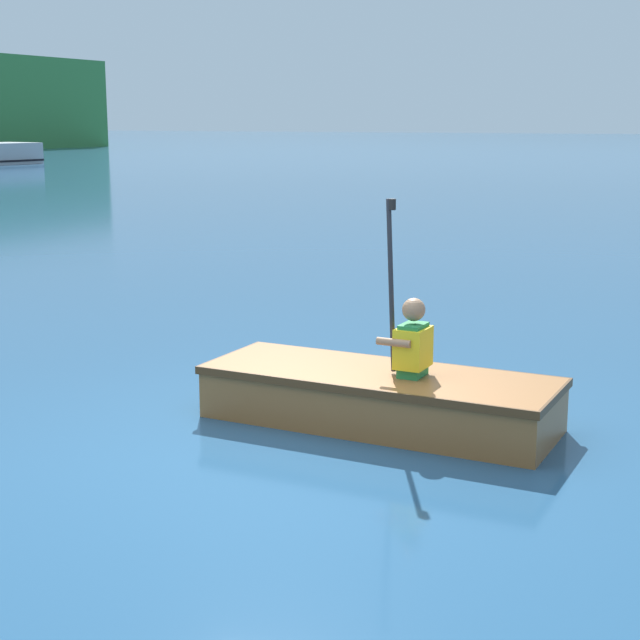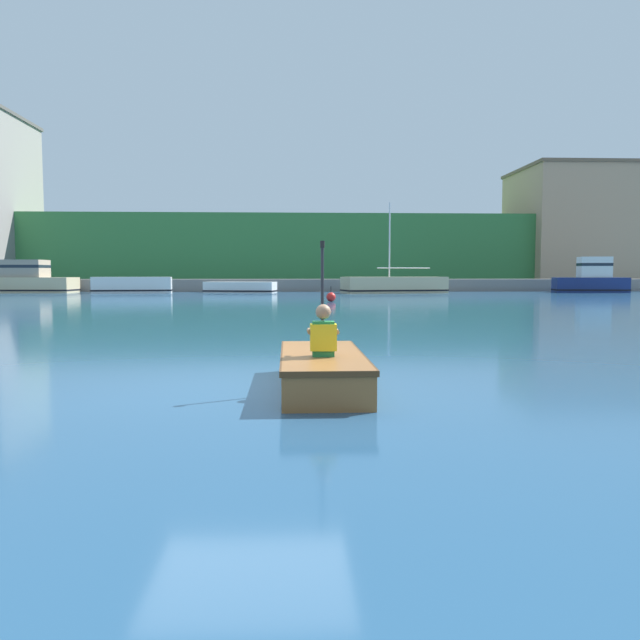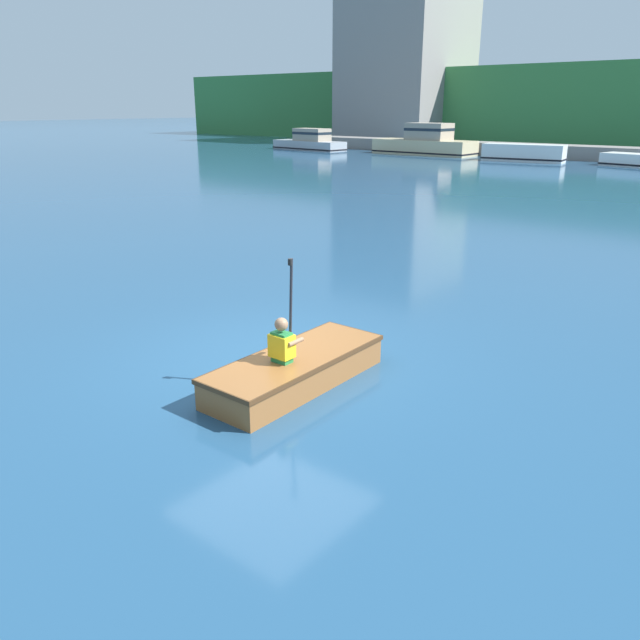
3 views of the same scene
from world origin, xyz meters
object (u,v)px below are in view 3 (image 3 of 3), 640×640
at_px(moored_boat_dock_center_near, 425,143).
at_px(moored_boat_outer_slip_west, 523,153).
at_px(person_paddler, 282,342).
at_px(moored_boat_dock_west_end, 310,142).
at_px(rowboat_foreground, 298,367).

xyz_separation_m(moored_boat_dock_center_near, moored_boat_outer_slip_west, (8.06, -1.32, -0.31)).
distance_m(moored_boat_outer_slip_west, person_paddler, 37.25).
distance_m(moored_boat_dock_west_end, person_paddler, 45.78).
bearing_deg(moored_boat_outer_slip_west, person_paddler, -72.76).
height_order(moored_boat_dock_center_near, moored_boat_outer_slip_west, moored_boat_dock_center_near).
relative_size(moored_boat_dock_west_end, moored_boat_dock_center_near, 0.88).
bearing_deg(rowboat_foreground, moored_boat_dock_center_near, 117.55).
bearing_deg(person_paddler, moored_boat_dock_center_near, 117.37).
xyz_separation_m(rowboat_foreground, person_paddler, (0.00, -0.29, 0.44)).
distance_m(moored_boat_dock_west_end, moored_boat_outer_slip_west, 17.96).
xyz_separation_m(moored_boat_dock_west_end, moored_boat_dock_center_near, (9.90, 1.47, 0.19)).
bearing_deg(rowboat_foreground, moored_boat_dock_west_end, 129.53).
height_order(moored_boat_dock_center_near, rowboat_foreground, moored_boat_dock_center_near).
bearing_deg(rowboat_foreground, moored_boat_outer_slip_west, 107.37).
height_order(moored_boat_dock_west_end, moored_boat_dock_center_near, moored_boat_dock_center_near).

